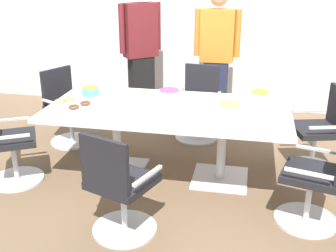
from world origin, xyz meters
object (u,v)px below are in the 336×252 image
(conference_table, at_px, (168,119))
(snack_bowl_cookies, at_px, (230,107))
(office_chair_0, at_px, (67,110))
(snack_bowl_candy_mix, at_px, (169,92))
(office_chair_3, at_px, (318,181))
(office_chair_2, at_px, (119,190))
(person_standing_1, at_px, (216,55))
(donut_platter, at_px, (72,103))
(napkin_pile, at_px, (261,120))
(plate_stack, at_px, (140,117))
(office_chair_4, at_px, (320,134))
(person_standing_0, at_px, (141,50))
(snack_bowl_chips_orange, at_px, (260,95))
(snack_bowl_pretzels, at_px, (90,90))
(office_chair_1, at_px, (7,145))
(office_chair_5, at_px, (198,107))

(conference_table, xyz_separation_m, snack_bowl_cookies, (0.61, -0.02, 0.18))
(office_chair_0, bearing_deg, snack_bowl_candy_mix, 105.17)
(office_chair_0, distance_m, office_chair_3, 3.06)
(office_chair_2, relative_size, person_standing_1, 0.50)
(office_chair_2, bearing_deg, person_standing_1, 100.21)
(donut_platter, xyz_separation_m, napkin_pile, (1.87, -0.17, 0.03))
(office_chair_2, xyz_separation_m, plate_stack, (-0.01, 0.72, 0.36))
(person_standing_1, relative_size, plate_stack, 8.78)
(office_chair_4, relative_size, person_standing_1, 0.50)
(person_standing_0, bearing_deg, office_chair_3, 93.07)
(person_standing_0, height_order, snack_bowl_cookies, person_standing_0)
(snack_bowl_chips_orange, bearing_deg, snack_bowl_pretzels, -174.87)
(office_chair_1, bearing_deg, snack_bowl_chips_orange, 80.08)
(snack_bowl_pretzels, distance_m, napkin_pile, 1.90)
(office_chair_0, bearing_deg, napkin_pile, 94.01)
(person_standing_1, distance_m, snack_bowl_pretzels, 1.91)
(person_standing_1, bearing_deg, office_chair_5, 76.06)
(office_chair_1, height_order, plate_stack, office_chair_1)
(plate_stack, bearing_deg, conference_table, 63.83)
(office_chair_0, xyz_separation_m, office_chair_3, (2.79, -1.26, 0.00))
(person_standing_0, xyz_separation_m, donut_platter, (-0.26, -1.76, -0.23))
(office_chair_3, bearing_deg, office_chair_0, 80.88)
(conference_table, xyz_separation_m, office_chair_1, (-1.55, -0.46, -0.22))
(office_chair_5, bearing_deg, napkin_pile, 125.24)
(office_chair_5, xyz_separation_m, snack_bowl_chips_orange, (0.73, -0.69, 0.40))
(person_standing_1, distance_m, plate_stack, 2.15)
(snack_bowl_pretzels, bearing_deg, snack_bowl_chips_orange, 5.13)
(office_chair_5, relative_size, snack_bowl_candy_mix, 3.69)
(donut_platter, distance_m, napkin_pile, 1.88)
(snack_bowl_candy_mix, relative_size, plate_stack, 1.20)
(office_chair_2, xyz_separation_m, office_chair_5, (0.34, 2.19, 0.00))
(office_chair_0, distance_m, office_chair_4, 2.95)
(office_chair_0, distance_m, person_standing_0, 1.34)
(office_chair_4, relative_size, snack_bowl_chips_orange, 4.52)
(office_chair_2, bearing_deg, office_chair_5, 101.36)
(office_chair_2, relative_size, office_chair_3, 1.00)
(office_chair_4, bearing_deg, conference_table, 90.92)
(office_chair_1, relative_size, office_chair_4, 1.00)
(snack_bowl_pretzels, distance_m, plate_stack, 0.96)
(office_chair_5, bearing_deg, office_chair_4, 162.34)
(conference_table, relative_size, person_standing_0, 1.27)
(snack_bowl_chips_orange, bearing_deg, snack_bowl_cookies, -123.60)
(office_chair_3, bearing_deg, donut_platter, 93.32)
(person_standing_1, xyz_separation_m, snack_bowl_candy_mix, (-0.38, -1.33, -0.15))
(office_chair_5, relative_size, donut_platter, 2.35)
(plate_stack, height_order, napkin_pile, napkin_pile)
(office_chair_1, bearing_deg, snack_bowl_candy_mix, 89.82)
(snack_bowl_chips_orange, bearing_deg, office_chair_0, 174.42)
(conference_table, height_order, snack_bowl_pretzels, snack_bowl_pretzels)
(office_chair_5, xyz_separation_m, napkin_pile, (0.74, -1.40, 0.39))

